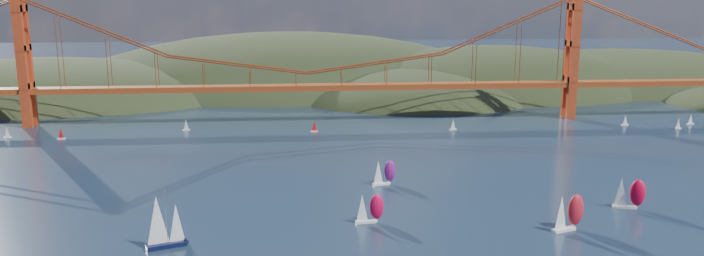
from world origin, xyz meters
name	(u,v)px	position (x,y,z in m)	size (l,w,h in m)	color
headlands	(380,108)	(44.95, 278.29, -12.46)	(725.00, 225.00, 96.00)	black
bridge	(303,50)	(-1.75, 180.00, 32.23)	(552.00, 12.00, 55.00)	#883813
sloop_navy	(163,222)	(-37.26, 34.89, 6.31)	(9.77, 7.26, 14.30)	black
racer_0	(369,208)	(13.01, 47.70, 4.11)	(7.70, 3.57, 8.70)	white
racer_1	(568,212)	(62.43, 37.81, 4.98)	(9.42, 6.16, 10.54)	silver
racer_2	(629,193)	(85.94, 53.01, 4.57)	(8.64, 5.45, 9.66)	silver
racer_rwb	(384,172)	(21.29, 81.25, 4.09)	(7.72, 4.45, 8.66)	white
distant_boat_1	(7,132)	(-120.93, 157.32, 2.41)	(3.00, 2.00, 4.70)	silver
distant_boat_2	(61,133)	(-98.88, 153.76, 2.41)	(3.00, 2.00, 4.70)	silver
distant_boat_3	(186,125)	(-51.55, 165.80, 2.41)	(3.00, 2.00, 4.70)	silver
distant_boat_4	(625,120)	(137.86, 160.24, 2.41)	(3.00, 2.00, 4.70)	silver
distant_boat_5	(678,123)	(157.01, 151.45, 2.41)	(3.00, 2.00, 4.70)	silver
distant_boat_6	(691,119)	(167.57, 159.88, 2.41)	(3.00, 2.00, 4.70)	silver
distant_boat_8	(453,125)	(60.79, 157.20, 2.41)	(3.00, 2.00, 4.70)	silver
distant_boat_9	(314,126)	(2.27, 158.74, 2.41)	(3.00, 2.00, 4.70)	silver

